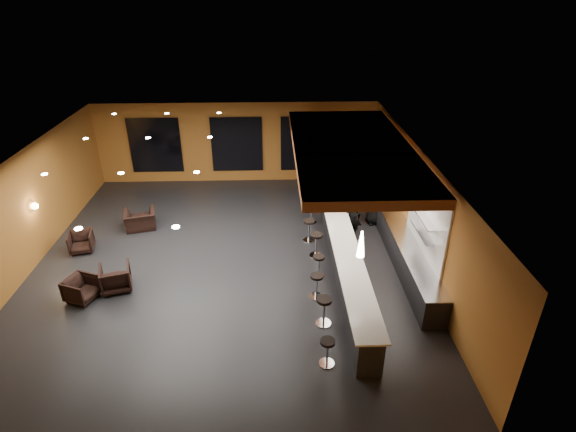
{
  "coord_description": "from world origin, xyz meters",
  "views": [
    {
      "loc": [
        1.54,
        -12.22,
        8.03
      ],
      "look_at": [
        2.0,
        0.5,
        1.3
      ],
      "focal_mm": 28.0,
      "sensor_mm": 36.0,
      "label": 1
    }
  ],
  "objects_px": {
    "pendant_2": "(335,167)",
    "staff_a": "(353,216)",
    "bar_stool_1": "(324,308)",
    "bar_stool_5": "(309,228)",
    "column": "(329,167)",
    "bar_stool_0": "(327,349)",
    "bar_counter": "(344,262)",
    "armchair_a": "(81,289)",
    "pendant_1": "(346,199)",
    "staff_b": "(357,206)",
    "bar_stool_3": "(319,263)",
    "armchair_c": "(81,242)",
    "staff_c": "(376,202)",
    "armchair_d": "(140,220)",
    "prep_counter": "(406,253)",
    "bar_stool_2": "(317,283)",
    "armchair_b": "(116,278)",
    "bar_stool_4": "(316,242)",
    "bar_stool_6": "(311,211)",
    "pendant_0": "(361,244)"
  },
  "relations": [
    {
      "from": "armchair_a",
      "to": "bar_stool_2",
      "type": "height_order",
      "value": "bar_stool_2"
    },
    {
      "from": "armchair_c",
      "to": "bar_stool_1",
      "type": "distance_m",
      "value": 8.57
    },
    {
      "from": "prep_counter",
      "to": "armchair_b",
      "type": "bearing_deg",
      "value": -174.08
    },
    {
      "from": "pendant_0",
      "to": "bar_stool_3",
      "type": "height_order",
      "value": "pendant_0"
    },
    {
      "from": "column",
      "to": "pendant_0",
      "type": "distance_m",
      "value": 6.63
    },
    {
      "from": "bar_stool_0",
      "to": "bar_stool_3",
      "type": "height_order",
      "value": "bar_stool_0"
    },
    {
      "from": "column",
      "to": "bar_stool_0",
      "type": "xyz_separation_m",
      "value": [
        -0.92,
        -8.14,
        -1.28
      ]
    },
    {
      "from": "bar_stool_1",
      "to": "bar_stool_5",
      "type": "distance_m",
      "value": 4.26
    },
    {
      "from": "staff_c",
      "to": "bar_stool_0",
      "type": "relative_size",
      "value": 2.33
    },
    {
      "from": "bar_stool_4",
      "to": "bar_stool_3",
      "type": "bearing_deg",
      "value": -91.28
    },
    {
      "from": "pendant_1",
      "to": "staff_b",
      "type": "xyz_separation_m",
      "value": [
        0.92,
        2.69,
        -1.58
      ]
    },
    {
      "from": "bar_stool_1",
      "to": "bar_stool_3",
      "type": "relative_size",
      "value": 1.14
    },
    {
      "from": "staff_a",
      "to": "bar_stool_5",
      "type": "distance_m",
      "value": 1.55
    },
    {
      "from": "armchair_c",
      "to": "bar_stool_2",
      "type": "height_order",
      "value": "bar_stool_2"
    },
    {
      "from": "prep_counter",
      "to": "staff_a",
      "type": "relative_size",
      "value": 3.43
    },
    {
      "from": "bar_stool_1",
      "to": "prep_counter",
      "type": "bearing_deg",
      "value": 42.79
    },
    {
      "from": "pendant_2",
      "to": "staff_a",
      "type": "distance_m",
      "value": 1.78
    },
    {
      "from": "bar_stool_0",
      "to": "armchair_b",
      "type": "bearing_deg",
      "value": 151.6
    },
    {
      "from": "bar_counter",
      "to": "pendant_1",
      "type": "distance_m",
      "value": 1.92
    },
    {
      "from": "bar_stool_3",
      "to": "bar_counter",
      "type": "bearing_deg",
      "value": 0.33
    },
    {
      "from": "staff_a",
      "to": "prep_counter",
      "type": "bearing_deg",
      "value": -70.03
    },
    {
      "from": "bar_stool_5",
      "to": "armchair_a",
      "type": "bearing_deg",
      "value": -155.75
    },
    {
      "from": "column",
      "to": "staff_a",
      "type": "relative_size",
      "value": 2.0
    },
    {
      "from": "bar_counter",
      "to": "armchair_a",
      "type": "height_order",
      "value": "bar_counter"
    },
    {
      "from": "pendant_2",
      "to": "armchair_c",
      "type": "xyz_separation_m",
      "value": [
        -8.49,
        -1.27,
        -2.01
      ]
    },
    {
      "from": "armchair_d",
      "to": "bar_stool_6",
      "type": "distance_m",
      "value": 6.21
    },
    {
      "from": "staff_b",
      "to": "bar_stool_2",
      "type": "bearing_deg",
      "value": -98.96
    },
    {
      "from": "armchair_d",
      "to": "bar_stool_0",
      "type": "relative_size",
      "value": 1.48
    },
    {
      "from": "armchair_a",
      "to": "armchair_b",
      "type": "distance_m",
      "value": 0.94
    },
    {
      "from": "staff_a",
      "to": "pendant_1",
      "type": "bearing_deg",
      "value": -128.57
    },
    {
      "from": "pendant_1",
      "to": "staff_b",
      "type": "relative_size",
      "value": 0.45
    },
    {
      "from": "staff_b",
      "to": "armchair_a",
      "type": "xyz_separation_m",
      "value": [
        -8.45,
        -4.05,
        -0.42
      ]
    },
    {
      "from": "bar_stool_1",
      "to": "bar_stool_3",
      "type": "height_order",
      "value": "bar_stool_1"
    },
    {
      "from": "bar_stool_4",
      "to": "staff_b",
      "type": "bearing_deg",
      "value": 50.89
    },
    {
      "from": "staff_c",
      "to": "bar_stool_4",
      "type": "xyz_separation_m",
      "value": [
        -2.35,
        -2.16,
        -0.32
      ]
    },
    {
      "from": "pendant_0",
      "to": "armchair_a",
      "type": "xyz_separation_m",
      "value": [
        -7.54,
        1.13,
        -2.0
      ]
    },
    {
      "from": "staff_c",
      "to": "armchair_a",
      "type": "height_order",
      "value": "staff_c"
    },
    {
      "from": "bar_stool_2",
      "to": "bar_stool_4",
      "type": "relative_size",
      "value": 0.92
    },
    {
      "from": "bar_stool_2",
      "to": "staff_c",
      "type": "bearing_deg",
      "value": 59.46
    },
    {
      "from": "column",
      "to": "pendant_1",
      "type": "xyz_separation_m",
      "value": [
        0.0,
        -4.1,
        0.6
      ]
    },
    {
      "from": "pendant_1",
      "to": "armchair_c",
      "type": "height_order",
      "value": "pendant_1"
    },
    {
      "from": "armchair_a",
      "to": "bar_stool_0",
      "type": "xyz_separation_m",
      "value": [
        6.62,
        -2.67,
        0.12
      ]
    },
    {
      "from": "bar_stool_5",
      "to": "bar_stool_4",
      "type": "bearing_deg",
      "value": -81.21
    },
    {
      "from": "column",
      "to": "bar_stool_3",
      "type": "height_order",
      "value": "column"
    },
    {
      "from": "pendant_1",
      "to": "bar_stool_6",
      "type": "distance_m",
      "value": 3.52
    },
    {
      "from": "pendant_1",
      "to": "armchair_c",
      "type": "distance_m",
      "value": 8.81
    },
    {
      "from": "prep_counter",
      "to": "staff_b",
      "type": "height_order",
      "value": "staff_b"
    },
    {
      "from": "column",
      "to": "armchair_d",
      "type": "distance_m",
      "value": 7.2
    },
    {
      "from": "bar_stool_2",
      "to": "pendant_0",
      "type": "bearing_deg",
      "value": -46.53
    },
    {
      "from": "pendant_2",
      "to": "staff_c",
      "type": "height_order",
      "value": "pendant_2"
    }
  ]
}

